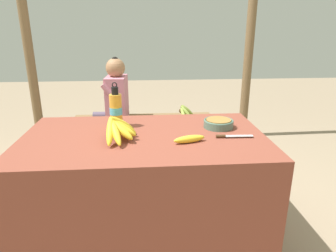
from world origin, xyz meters
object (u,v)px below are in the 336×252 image
(seated_vendor, at_px, (113,100))
(support_post_far, at_px, (250,40))
(serving_bowl, at_px, (219,123))
(knife, at_px, (229,136))
(water_bottle, at_px, (116,110))
(banana_bunch_ripe, at_px, (118,127))
(wooden_bench, at_px, (144,123))
(support_post_near, at_px, (27,41))
(loose_banana_front, at_px, (189,139))
(banana_bunch_green, at_px, (185,110))

(seated_vendor, distance_m, support_post_far, 1.72)
(serving_bowl, bearing_deg, knife, -84.59)
(water_bottle, relative_size, seated_vendor, 0.28)
(banana_bunch_ripe, distance_m, serving_bowl, 0.66)
(wooden_bench, xyz_separation_m, support_post_near, (-1.25, 0.39, 0.85))
(serving_bowl, distance_m, support_post_near, 2.47)
(wooden_bench, bearing_deg, serving_bowl, -69.06)
(banana_bunch_ripe, bearing_deg, seated_vendor, 96.92)
(support_post_far, bearing_deg, knife, -111.31)
(seated_vendor, relative_size, support_post_near, 0.44)
(water_bottle, xyz_separation_m, seated_vendor, (-0.15, 1.20, -0.22))
(loose_banana_front, bearing_deg, banana_bunch_green, 83.28)
(knife, distance_m, wooden_bench, 1.63)
(serving_bowl, bearing_deg, seated_vendor, 122.57)
(serving_bowl, relative_size, knife, 0.87)
(loose_banana_front, bearing_deg, banana_bunch_ripe, 167.49)
(water_bottle, height_order, loose_banana_front, water_bottle)
(water_bottle, relative_size, wooden_bench, 0.20)
(knife, xyz_separation_m, seated_vendor, (-0.83, 1.47, -0.12))
(water_bottle, distance_m, knife, 0.74)
(loose_banana_front, bearing_deg, wooden_bench, 99.80)
(banana_bunch_green, xyz_separation_m, support_post_near, (-1.70, 0.38, 0.72))
(serving_bowl, height_order, water_bottle, water_bottle)
(knife, distance_m, seated_vendor, 1.69)
(loose_banana_front, distance_m, knife, 0.26)
(banana_bunch_ripe, distance_m, loose_banana_front, 0.42)
(banana_bunch_green, xyz_separation_m, support_post_far, (0.80, 0.38, 0.72))
(banana_bunch_ripe, xyz_separation_m, seated_vendor, (-0.17, 1.43, -0.18))
(serving_bowl, relative_size, seated_vendor, 0.19)
(knife, relative_size, support_post_near, 0.09)
(knife, distance_m, support_post_far, 2.07)
(loose_banana_front, bearing_deg, serving_bowl, 47.74)
(banana_bunch_ripe, bearing_deg, water_bottle, 96.99)
(serving_bowl, xyz_separation_m, water_bottle, (-0.67, 0.07, 0.08))
(serving_bowl, bearing_deg, loose_banana_front, -132.26)
(serving_bowl, distance_m, banana_bunch_green, 1.34)
(knife, bearing_deg, seated_vendor, 121.64)
(water_bottle, distance_m, support_post_far, 2.18)
(seated_vendor, bearing_deg, banana_bunch_ripe, 100.61)
(wooden_bench, bearing_deg, banana_bunch_ripe, -95.47)
(support_post_near, bearing_deg, loose_banana_front, -51.95)
(seated_vendor, xyz_separation_m, support_post_far, (1.56, 0.42, 0.58))
(support_post_far, bearing_deg, water_bottle, -131.31)
(wooden_bench, relative_size, support_post_far, 0.64)
(serving_bowl, relative_size, banana_bunch_green, 0.63)
(banana_bunch_ripe, distance_m, support_post_far, 2.35)
(support_post_near, bearing_deg, water_bottle, -56.19)
(banana_bunch_ripe, height_order, support_post_near, support_post_near)
(loose_banana_front, height_order, seated_vendor, seated_vendor)
(banana_bunch_ripe, bearing_deg, loose_banana_front, -12.51)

